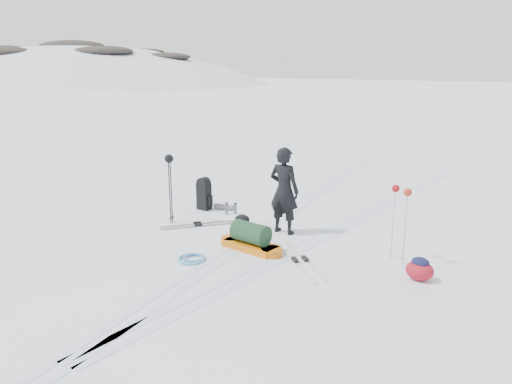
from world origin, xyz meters
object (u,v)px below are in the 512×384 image
pulk_sled (251,239)px  ski_poles_black (169,167)px  skier (284,191)px  expedition_rucksack (206,195)px

pulk_sled → ski_poles_black: (-2.37, 0.54, 1.05)m
skier → expedition_rucksack: 2.52m
skier → ski_poles_black: size_ratio=1.18×
ski_poles_black → skier: bearing=33.4°
skier → expedition_rucksack: size_ratio=2.13×
skier → expedition_rucksack: bearing=-9.8°
pulk_sled → ski_poles_black: size_ratio=0.93×
skier → ski_poles_black: 2.56m
expedition_rucksack → ski_poles_black: bearing=-86.7°
pulk_sled → ski_poles_black: ski_poles_black is taller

